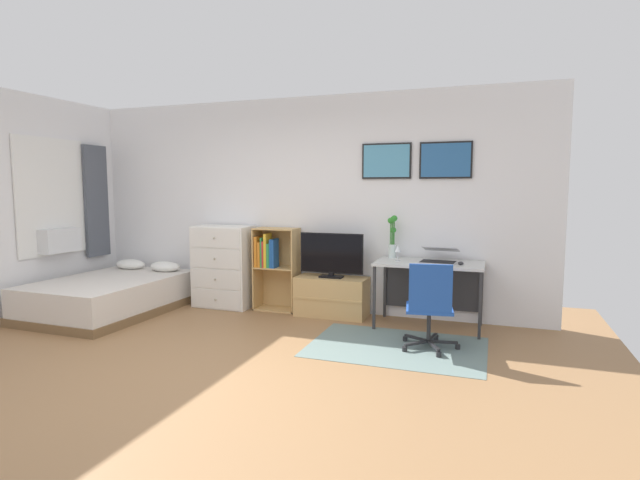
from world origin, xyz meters
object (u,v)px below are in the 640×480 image
object	(u,v)px
tv_stand	(332,296)
bookshelf	(273,262)
bed	(112,295)
desk	(430,273)
dresser	(224,266)
office_chair	(430,304)
computer_mouse	(461,263)
bamboo_vase	(392,235)
wine_glass	(398,249)
television	(331,256)
laptop	(439,256)

from	to	relation	value
tv_stand	bookshelf	bearing A→B (deg)	176.46
bed	desk	bearing A→B (deg)	11.37
dresser	office_chair	distance (m)	2.93
desk	computer_mouse	size ratio (longest dim) A/B	11.30
computer_mouse	bamboo_vase	bearing A→B (deg)	161.07
dresser	bookshelf	bearing A→B (deg)	5.42
tv_stand	wine_glass	bearing A→B (deg)	-9.57
television	bamboo_vase	world-z (taller)	bamboo_vase
television	laptop	xyz separation A→B (m)	(1.28, -0.02, 0.06)
bed	desk	world-z (taller)	desk
tv_stand	office_chair	distance (m)	1.61
tv_stand	bamboo_vase	world-z (taller)	bamboo_vase
dresser	desk	size ratio (longest dim) A/B	0.91
bamboo_vase	laptop	bearing A→B (deg)	-14.22
bamboo_vase	dresser	bearing A→B (deg)	-177.09
television	office_chair	size ratio (longest dim) A/B	0.92
bookshelf	office_chair	distance (m)	2.32
computer_mouse	wine_glass	size ratio (longest dim) A/B	0.58
dresser	television	distance (m)	1.51
laptop	office_chair	bearing A→B (deg)	-85.21
dresser	bamboo_vase	xyz separation A→B (m)	(2.21, 0.11, 0.48)
tv_stand	bamboo_vase	size ratio (longest dim) A/B	1.73
bookshelf	wine_glass	world-z (taller)	bookshelf
tv_stand	wine_glass	size ratio (longest dim) A/B	4.83
tv_stand	computer_mouse	world-z (taller)	computer_mouse
dresser	computer_mouse	xyz separation A→B (m)	(3.01, -0.16, 0.22)
tv_stand	wine_glass	world-z (taller)	wine_glass
desk	wine_glass	bearing A→B (deg)	-163.07
bed	bookshelf	size ratio (longest dim) A/B	1.84
office_chair	laptop	world-z (taller)	laptop
bookshelf	bamboo_vase	distance (m)	1.58
bookshelf	desk	size ratio (longest dim) A/B	0.90
television	office_chair	world-z (taller)	television
desk	laptop	xyz separation A→B (m)	(0.10, -0.01, 0.20)
wine_glass	computer_mouse	bearing A→B (deg)	-3.14
television	office_chair	bearing A→B (deg)	-35.21
desk	bamboo_vase	size ratio (longest dim) A/B	2.33
computer_mouse	bamboo_vase	size ratio (longest dim) A/B	0.21
laptop	bed	bearing A→B (deg)	-165.63
office_chair	computer_mouse	world-z (taller)	office_chair
bamboo_vase	bookshelf	bearing A→B (deg)	-178.23
tv_stand	wine_glass	xyz separation A→B (m)	(0.83, -0.14, 0.63)
office_chair	bamboo_vase	world-z (taller)	bamboo_vase
bookshelf	desk	xyz separation A→B (m)	(1.99, -0.08, -0.00)
bed	bookshelf	xyz separation A→B (m)	(1.87, 0.81, 0.39)
laptop	wine_glass	bearing A→B (deg)	-163.96
bookshelf	office_chair	bearing A→B (deg)	-25.10
tv_stand	laptop	distance (m)	1.40
television	desk	distance (m)	1.19
office_chair	computer_mouse	size ratio (longest dim) A/B	8.27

